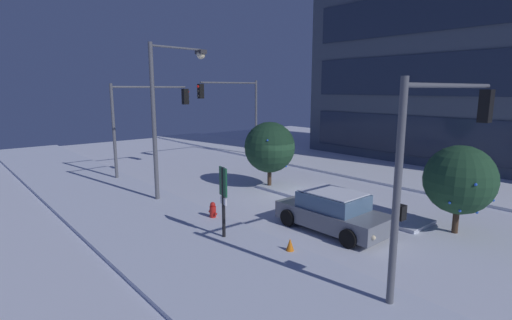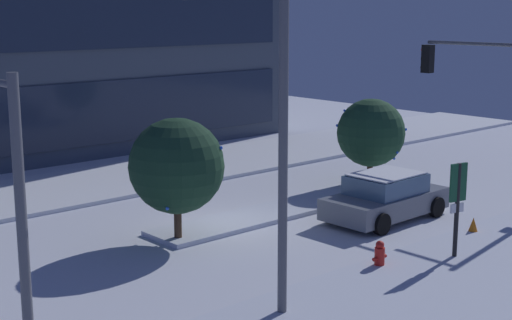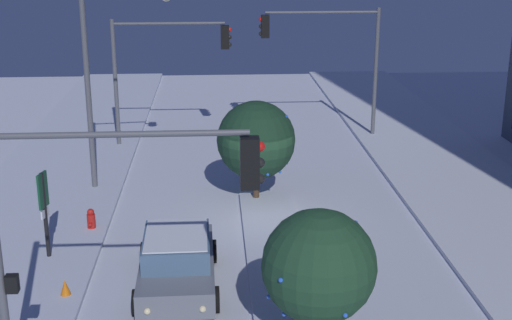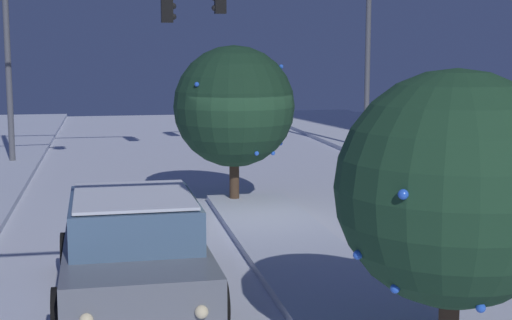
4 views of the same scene
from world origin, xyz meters
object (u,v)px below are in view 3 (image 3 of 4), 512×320
(parking_info_sign, at_px, (44,206))
(decorated_tree_left_of_median, at_px, (256,140))
(traffic_light_corner_far_left, at_px, (328,47))
(street_lamp_arched, at_px, (112,58))
(traffic_light_corner_near_right, at_px, (105,210))
(construction_cone, at_px, (65,290))
(traffic_light_corner_near_left, at_px, (164,57))
(fire_hydrant, at_px, (91,221))
(decorated_tree_median, at_px, (319,266))
(car_near, at_px, (177,262))

(parking_info_sign, height_order, decorated_tree_left_of_median, decorated_tree_left_of_median)
(traffic_light_corner_far_left, xyz_separation_m, street_lamp_arched, (6.52, -8.71, 0.63))
(decorated_tree_left_of_median, bearing_deg, traffic_light_corner_near_right, -18.53)
(construction_cone, bearing_deg, traffic_light_corner_near_right, 24.99)
(traffic_light_corner_near_left, bearing_deg, street_lamp_arched, -104.59)
(fire_hydrant, height_order, decorated_tree_median, decorated_tree_median)
(traffic_light_corner_near_right, distance_m, traffic_light_corner_far_left, 20.07)
(traffic_light_corner_far_left, distance_m, fire_hydrant, 14.45)
(construction_cone, bearing_deg, traffic_light_corner_near_left, 172.72)
(street_lamp_arched, xyz_separation_m, parking_info_sign, (6.05, -1.27, -3.15))
(traffic_light_corner_near_right, relative_size, decorated_tree_median, 1.69)
(fire_hydrant, relative_size, decorated_tree_left_of_median, 0.22)
(construction_cone, bearing_deg, fire_hydrant, -179.49)
(traffic_light_corner_near_left, bearing_deg, decorated_tree_left_of_median, -63.77)
(fire_hydrant, bearing_deg, traffic_light_corner_near_left, 169.23)
(traffic_light_corner_near_right, xyz_separation_m, street_lamp_arched, (-12.18, -1.41, 0.93))
(traffic_light_corner_far_left, relative_size, street_lamp_arched, 0.81)
(car_near, bearing_deg, decorated_tree_median, 44.81)
(traffic_light_corner_near_right, xyz_separation_m, traffic_light_corner_near_left, (-17.71, 0.03, 0.07))
(traffic_light_corner_near_left, bearing_deg, traffic_light_corner_near_right, -90.09)
(traffic_light_corner_near_right, bearing_deg, traffic_light_corner_near_left, 89.91)
(decorated_tree_median, bearing_deg, parking_info_sign, -125.37)
(street_lamp_arched, height_order, decorated_tree_left_of_median, street_lamp_arched)
(street_lamp_arched, height_order, parking_info_sign, street_lamp_arched)
(car_near, xyz_separation_m, traffic_light_corner_far_left, (-14.39, 6.22, 3.50))
(traffic_light_corner_near_left, height_order, decorated_tree_median, traffic_light_corner_near_left)
(traffic_light_corner_near_left, distance_m, parking_info_sign, 12.12)
(traffic_light_corner_far_left, distance_m, construction_cone, 17.89)
(decorated_tree_left_of_median, xyz_separation_m, construction_cone, (6.81, -5.30, -1.95))
(decorated_tree_median, height_order, construction_cone, decorated_tree_median)
(decorated_tree_median, xyz_separation_m, decorated_tree_left_of_median, (-9.43, -0.79, 0.19))
(street_lamp_arched, relative_size, decorated_tree_median, 2.23)
(fire_hydrant, bearing_deg, construction_cone, 0.51)
(traffic_light_corner_near_right, height_order, fire_hydrant, traffic_light_corner_near_right)
(traffic_light_corner_near_left, height_order, street_lamp_arched, street_lamp_arched)
(car_near, height_order, decorated_tree_median, decorated_tree_median)
(traffic_light_corner_far_left, relative_size, parking_info_sign, 2.24)
(street_lamp_arched, bearing_deg, construction_cone, -99.06)
(traffic_light_corner_far_left, relative_size, decorated_tree_left_of_median, 1.66)
(car_near, xyz_separation_m, parking_info_sign, (-1.82, -3.76, 0.97))
(decorated_tree_left_of_median, bearing_deg, traffic_light_corner_near_left, -153.77)
(street_lamp_arched, distance_m, decorated_tree_median, 12.75)
(street_lamp_arched, xyz_separation_m, decorated_tree_median, (11.03, 5.74, -2.80))
(traffic_light_corner_far_left, distance_m, parking_info_sign, 16.25)
(car_near, relative_size, street_lamp_arched, 0.60)
(traffic_light_corner_far_left, bearing_deg, fire_hydrant, 49.27)
(car_near, bearing_deg, traffic_light_corner_far_left, 155.61)
(traffic_light_corner_near_left, height_order, traffic_light_corner_far_left, traffic_light_corner_far_left)
(car_near, distance_m, traffic_light_corner_near_left, 13.84)
(traffic_light_corner_near_right, height_order, parking_info_sign, traffic_light_corner_near_right)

